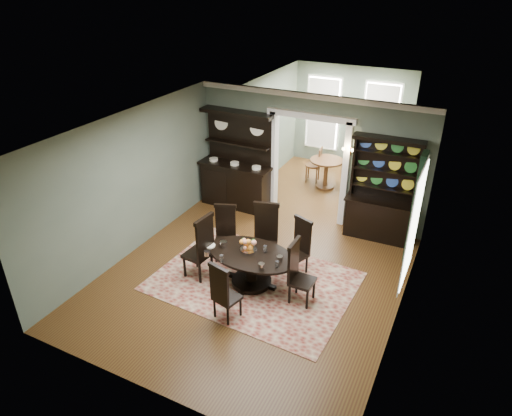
{
  "coord_description": "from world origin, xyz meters",
  "views": [
    {
      "loc": [
        3.3,
        -6.43,
        5.4
      ],
      "look_at": [
        -0.19,
        0.6,
        1.26
      ],
      "focal_mm": 32.0,
      "sensor_mm": 36.0,
      "label": 1
    }
  ],
  "objects_px": {
    "sideboard": "(237,174)",
    "welsh_dresser": "(380,203)",
    "dining_table": "(251,263)",
    "parlor_table": "(326,170)"
  },
  "relations": [
    {
      "from": "dining_table",
      "to": "welsh_dresser",
      "type": "height_order",
      "value": "welsh_dresser"
    },
    {
      "from": "dining_table",
      "to": "sideboard",
      "type": "distance_m",
      "value": 3.38
    },
    {
      "from": "sideboard",
      "to": "welsh_dresser",
      "type": "bearing_deg",
      "value": 1.17
    },
    {
      "from": "sideboard",
      "to": "parlor_table",
      "type": "xyz_separation_m",
      "value": [
        1.7,
        1.97,
        -0.31
      ]
    },
    {
      "from": "sideboard",
      "to": "welsh_dresser",
      "type": "xyz_separation_m",
      "value": [
        3.57,
        0.03,
        -0.01
      ]
    },
    {
      "from": "dining_table",
      "to": "sideboard",
      "type": "xyz_separation_m",
      "value": [
        -1.83,
        2.81,
        0.37
      ]
    },
    {
      "from": "parlor_table",
      "to": "dining_table",
      "type": "bearing_deg",
      "value": -88.35
    },
    {
      "from": "dining_table",
      "to": "parlor_table",
      "type": "bearing_deg",
      "value": 93.89
    },
    {
      "from": "sideboard",
      "to": "welsh_dresser",
      "type": "distance_m",
      "value": 3.57
    },
    {
      "from": "dining_table",
      "to": "sideboard",
      "type": "bearing_deg",
      "value": 125.37
    }
  ]
}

